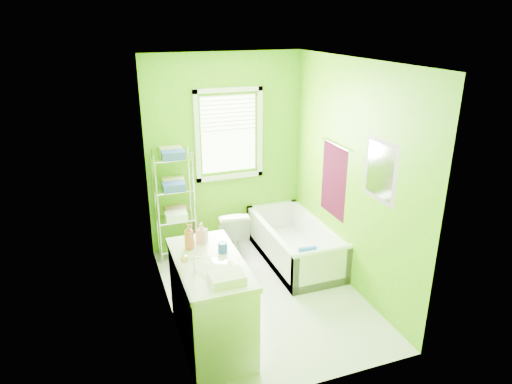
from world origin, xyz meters
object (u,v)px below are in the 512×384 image
object	(u,v)px
vanity	(211,300)
bathtub	(295,248)
wire_shelf_unit	(175,193)
toilet	(232,232)

from	to	relation	value
vanity	bathtub	bearing A→B (deg)	40.14
bathtub	vanity	distance (m)	1.90
vanity	wire_shelf_unit	xyz separation A→B (m)	(0.03, 1.84, 0.42)
bathtub	wire_shelf_unit	bearing A→B (deg)	155.66
vanity	wire_shelf_unit	world-z (taller)	wire_shelf_unit
toilet	wire_shelf_unit	size ratio (longest dim) A/B	0.47
bathtub	toilet	bearing A→B (deg)	152.18
wire_shelf_unit	bathtub	bearing A→B (deg)	-24.34
vanity	wire_shelf_unit	distance (m)	1.89
bathtub	wire_shelf_unit	size ratio (longest dim) A/B	1.10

